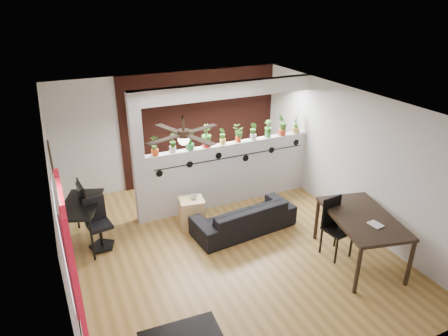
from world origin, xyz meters
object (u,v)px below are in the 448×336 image
potted_plant_3 (206,135)px  folding_chair (334,221)px  computer_desk (81,207)px  office_chair (99,227)px  potted_plant_2 (190,138)px  potted_plant_8 (282,124)px  potted_plant_9 (296,123)px  sofa (244,217)px  potted_plant_0 (154,145)px  potted_plant_6 (253,130)px  cube_shelf (192,212)px  potted_plant_7 (268,128)px  potted_plant_1 (172,143)px  dining_table (362,221)px  potted_plant_5 (238,133)px  ceiling_fan (184,136)px  cup (194,197)px  potted_plant_4 (223,135)px

potted_plant_3 → folding_chair: size_ratio=0.44×
computer_desk → office_chair: 0.46m
computer_desk → office_chair: (0.23, -0.21, -0.33)m
potted_plant_2 → office_chair: potted_plant_2 is taller
potted_plant_8 → potted_plant_9: size_ratio=1.06×
sofa → office_chair: (-2.57, 0.57, 0.13)m
computer_desk → potted_plant_0: bearing=13.0°
potted_plant_3 → potted_plant_6: 1.05m
cube_shelf → potted_plant_2: bearing=78.6°
potted_plant_7 → sofa: size_ratio=0.20×
potted_plant_1 → potted_plant_2: potted_plant_2 is taller
potted_plant_7 → folding_chair: 2.57m
potted_plant_0 → potted_plant_1: size_ratio=1.09×
potted_plant_1 → dining_table: (2.30, -2.76, -0.79)m
sofa → computer_desk: (-2.80, 0.79, 0.47)m
potted_plant_1 → potted_plant_0: bearing=180.0°
potted_plant_7 → folding_chair: size_ratio=0.36×
potted_plant_2 → potted_plant_1: bearing=180.0°
potted_plant_5 → computer_desk: bearing=-174.0°
potted_plant_5 → office_chair: potted_plant_5 is taller
potted_plant_6 → folding_chair: bearing=-83.1°
potted_plant_3 → potted_plant_9: size_ratio=1.05×
ceiling_fan → cup: bearing=65.5°
potted_plant_4 → office_chair: (-2.64, -0.55, -1.13)m
sofa → office_chair: 2.64m
potted_plant_2 → dining_table: 3.48m
potted_plant_3 → ceiling_fan: bearing=-120.8°
potted_plant_9 → folding_chair: bearing=-107.7°
potted_plant_2 → sofa: bearing=-60.8°
potted_plant_6 → cup: (-1.56, -0.56, -0.94)m
computer_desk → potted_plant_1: bearing=10.6°
cube_shelf → computer_desk: bearing=-177.4°
potted_plant_3 → potted_plant_8: size_ratio=0.99×
potted_plant_3 → potted_plant_7: potted_plant_3 is taller
potted_plant_1 → sofa: 1.96m
potted_plant_1 → potted_plant_9: 2.81m
office_chair → folding_chair: folding_chair is taller
potted_plant_8 → dining_table: 2.89m
potted_plant_9 → folding_chair: (-0.76, -2.40, -0.96)m
ceiling_fan → potted_plant_3: ceiling_fan is taller
cube_shelf → ceiling_fan: bearing=-103.5°
potted_plant_6 → potted_plant_7: 0.35m
potted_plant_9 → cube_shelf: size_ratio=0.77×
potted_plant_2 → potted_plant_3: bearing=0.0°
sofa → potted_plant_1: bearing=-54.6°
ceiling_fan → office_chair: ceiling_fan is taller
potted_plant_0 → potted_plant_7: bearing=-0.0°
potted_plant_2 → sofa: size_ratio=0.24×
potted_plant_6 → potted_plant_7: (0.35, -0.00, -0.00)m
potted_plant_0 → potted_plant_1: (0.35, 0.00, -0.02)m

